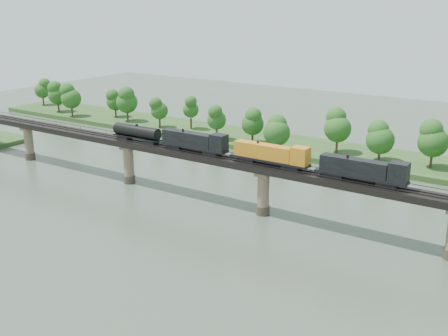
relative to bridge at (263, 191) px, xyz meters
The scene contains 6 objects.
ground 30.49m from the bridge, 90.00° to the right, with size 400.00×400.00×0.00m, color #364335.
far_bank 55.20m from the bridge, 90.00° to the left, with size 300.00×24.00×1.60m, color #25451B.
bridge is the anchor object (origin of this frame).
bridge_superstructure 6.33m from the bridge, 90.00° to the left, with size 220.00×4.90×0.75m.
far_treeline 51.30m from the bridge, 99.23° to the left, with size 289.06×17.54×13.60m.
freight_train 10.04m from the bridge, behind, with size 74.91×2.92×5.16m.
Camera 1 is at (57.70, -71.41, 45.88)m, focal length 45.00 mm.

